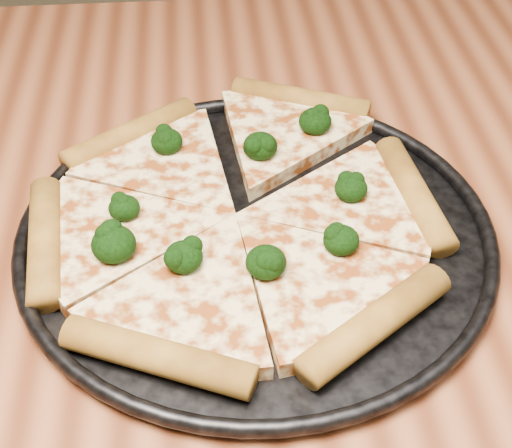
{
  "coord_description": "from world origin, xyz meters",
  "views": [
    {
      "loc": [
        0.01,
        -0.4,
        1.15
      ],
      "look_at": [
        0.05,
        0.03,
        0.77
      ],
      "focal_mm": 53.82,
      "sensor_mm": 36.0,
      "label": 1
    }
  ],
  "objects": [
    {
      "name": "dining_table",
      "position": [
        0.0,
        0.0,
        0.66
      ],
      "size": [
        1.2,
        0.9,
        0.75
      ],
      "color": "brown",
      "rests_on": "ground"
    },
    {
      "name": "broccoli_florets",
      "position": [
        0.03,
        0.05,
        0.78
      ],
      "size": [
        0.21,
        0.2,
        0.02
      ],
      "color": "black",
      "rests_on": "pizza"
    },
    {
      "name": "pizza_pan",
      "position": [
        0.05,
        0.03,
        0.76
      ],
      "size": [
        0.36,
        0.36,
        0.02
      ],
      "color": "black",
      "rests_on": "dining_table"
    },
    {
      "name": "pizza",
      "position": [
        0.04,
        0.05,
        0.77
      ],
      "size": [
        0.32,
        0.36,
        0.02
      ],
      "rotation": [
        0.0,
        0.0,
        -0.42
      ],
      "color": "#F9DC98",
      "rests_on": "pizza_pan"
    }
  ]
}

